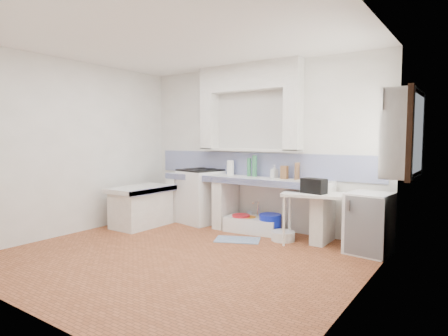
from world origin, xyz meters
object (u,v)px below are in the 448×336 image
Objects in this scene: sink at (253,225)px; side_table at (315,219)px; stove at (200,197)px; fridge at (369,223)px.

sink is 0.97× the size of side_table.
fridge is at bearing 7.73° from stove.
stove is 1.05× the size of side_table.
side_table reaches higher than sink.
side_table is 0.74m from fridge.
sink is at bearing 158.03° from side_table.
side_table is (1.13, -0.18, 0.27)m from sink.
side_table is at bearing -170.42° from fridge.
side_table is (2.28, -0.22, -0.10)m from stove.
stove reaches higher than sink.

